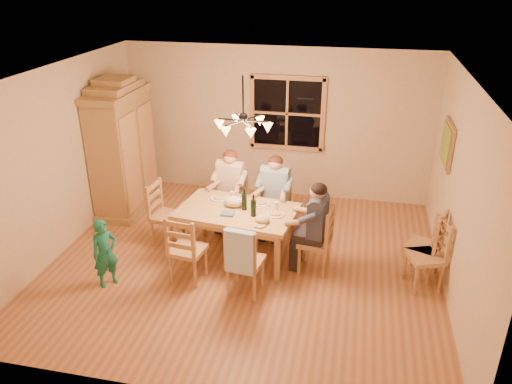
% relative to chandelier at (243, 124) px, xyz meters
% --- Properties ---
extents(floor, '(5.50, 5.50, 0.00)m').
position_rel_chandelier_xyz_m(floor, '(0.00, 0.00, -2.08)').
color(floor, '#986037').
rests_on(floor, ground).
extents(ceiling, '(5.50, 5.00, 0.02)m').
position_rel_chandelier_xyz_m(ceiling, '(0.00, 0.00, 0.62)').
color(ceiling, white).
rests_on(ceiling, wall_back).
extents(wall_back, '(5.50, 0.02, 2.70)m').
position_rel_chandelier_xyz_m(wall_back, '(0.00, 2.50, -0.73)').
color(wall_back, beige).
rests_on(wall_back, floor).
extents(wall_left, '(0.02, 5.00, 2.70)m').
position_rel_chandelier_xyz_m(wall_left, '(-2.75, 0.00, -0.73)').
color(wall_left, beige).
rests_on(wall_left, floor).
extents(wall_right, '(0.02, 5.00, 2.70)m').
position_rel_chandelier_xyz_m(wall_right, '(2.75, 0.00, -0.73)').
color(wall_right, beige).
rests_on(wall_right, floor).
extents(window, '(1.30, 0.06, 1.30)m').
position_rel_chandelier_xyz_m(window, '(0.20, 2.47, -0.53)').
color(window, black).
rests_on(window, wall_back).
extents(painting, '(0.06, 0.78, 0.64)m').
position_rel_chandelier_xyz_m(painting, '(2.71, 1.20, -0.48)').
color(painting, olive).
rests_on(painting, wall_right).
extents(chandelier, '(0.77, 0.68, 0.71)m').
position_rel_chandelier_xyz_m(chandelier, '(0.00, 0.00, 0.00)').
color(chandelier, black).
rests_on(chandelier, ceiling).
extents(armoire, '(0.66, 1.40, 2.30)m').
position_rel_chandelier_xyz_m(armoire, '(-2.42, 1.31, -1.02)').
color(armoire, olive).
rests_on(armoire, floor).
extents(dining_table, '(1.77, 1.21, 0.76)m').
position_rel_chandelier_xyz_m(dining_table, '(-0.15, 0.16, -1.42)').
color(dining_table, tan).
rests_on(dining_table, floor).
extents(chair_far_left, '(0.49, 0.47, 0.99)m').
position_rel_chandelier_xyz_m(chair_far_left, '(-0.46, 0.99, -1.77)').
color(chair_far_left, tan).
rests_on(chair_far_left, floor).
extents(chair_far_right, '(0.49, 0.47, 0.99)m').
position_rel_chandelier_xyz_m(chair_far_right, '(0.27, 0.90, -1.77)').
color(chair_far_right, tan).
rests_on(chair_far_right, floor).
extents(chair_near_left, '(0.49, 0.47, 0.99)m').
position_rel_chandelier_xyz_m(chair_near_left, '(-0.65, -0.56, -1.77)').
color(chair_near_left, tan).
rests_on(chair_near_left, floor).
extents(chair_near_right, '(0.49, 0.47, 0.99)m').
position_rel_chandelier_xyz_m(chair_near_right, '(0.17, -0.66, -1.77)').
color(chair_near_right, tan).
rests_on(chair_near_right, floor).
extents(chair_end_left, '(0.47, 0.49, 0.99)m').
position_rel_chandelier_xyz_m(chair_end_left, '(-1.29, 0.31, -1.77)').
color(chair_end_left, tan).
rests_on(chair_end_left, floor).
extents(chair_end_right, '(0.47, 0.49, 0.99)m').
position_rel_chandelier_xyz_m(chair_end_right, '(1.00, 0.02, -1.77)').
color(chair_end_right, tan).
rests_on(chair_end_right, floor).
extents(adult_woman, '(0.43, 0.46, 0.87)m').
position_rel_chandelier_xyz_m(adult_woman, '(-0.46, 0.99, -1.24)').
color(adult_woman, beige).
rests_on(adult_woman, floor).
extents(adult_plaid_man, '(0.43, 0.46, 0.87)m').
position_rel_chandelier_xyz_m(adult_plaid_man, '(0.27, 0.90, -1.24)').
color(adult_plaid_man, '#2F6383').
rests_on(adult_plaid_man, floor).
extents(adult_slate_man, '(0.46, 0.43, 0.87)m').
position_rel_chandelier_xyz_m(adult_slate_man, '(1.00, 0.02, -1.24)').
color(adult_slate_man, '#3A425D').
rests_on(adult_slate_man, floor).
extents(towel, '(0.39, 0.15, 0.58)m').
position_rel_chandelier_xyz_m(towel, '(0.14, -0.85, -1.38)').
color(towel, '#B4D5F4').
rests_on(towel, chair_near_right).
extents(wine_bottle_a, '(0.08, 0.08, 0.33)m').
position_rel_chandelier_xyz_m(wine_bottle_a, '(-0.04, 0.18, -1.15)').
color(wine_bottle_a, black).
rests_on(wine_bottle_a, dining_table).
extents(wine_bottle_b, '(0.08, 0.08, 0.33)m').
position_rel_chandelier_xyz_m(wine_bottle_b, '(0.13, 0.02, -1.15)').
color(wine_bottle_b, black).
rests_on(wine_bottle_b, dining_table).
extents(plate_woman, '(0.26, 0.26, 0.02)m').
position_rel_chandelier_xyz_m(plate_woman, '(-0.49, 0.45, -1.31)').
color(plate_woman, white).
rests_on(plate_woman, dining_table).
extents(plate_plaid, '(0.26, 0.26, 0.02)m').
position_rel_chandelier_xyz_m(plate_plaid, '(0.15, 0.42, -1.31)').
color(plate_plaid, white).
rests_on(plate_plaid, dining_table).
extents(plate_slate, '(0.26, 0.26, 0.02)m').
position_rel_chandelier_xyz_m(plate_slate, '(0.42, 0.11, -1.31)').
color(plate_slate, white).
rests_on(plate_slate, dining_table).
extents(wine_glass_a, '(0.06, 0.06, 0.14)m').
position_rel_chandelier_xyz_m(wine_glass_a, '(-0.28, 0.44, -1.25)').
color(wine_glass_a, silver).
rests_on(wine_glass_a, dining_table).
extents(wine_glass_b, '(0.06, 0.06, 0.14)m').
position_rel_chandelier_xyz_m(wine_glass_b, '(0.41, 0.23, -1.25)').
color(wine_glass_b, silver).
rests_on(wine_glass_b, dining_table).
extents(cap, '(0.20, 0.20, 0.11)m').
position_rel_chandelier_xyz_m(cap, '(0.29, -0.14, -1.26)').
color(cap, '#C5BB83').
rests_on(cap, dining_table).
extents(napkin, '(0.20, 0.16, 0.03)m').
position_rel_chandelier_xyz_m(napkin, '(-0.23, -0.02, -1.30)').
color(napkin, slate).
rests_on(napkin, dining_table).
extents(cloth_bundle, '(0.28, 0.22, 0.15)m').
position_rel_chandelier_xyz_m(cloth_bundle, '(-0.22, 0.25, -1.24)').
color(cloth_bundle, beige).
rests_on(cloth_bundle, dining_table).
extents(child, '(0.40, 0.42, 0.96)m').
position_rel_chandelier_xyz_m(child, '(-1.67, -0.91, -1.60)').
color(child, '#1B7D65').
rests_on(child, floor).
extents(chair_spare_front, '(0.54, 0.55, 0.99)m').
position_rel_chandelier_xyz_m(chair_spare_front, '(2.45, -0.07, -1.77)').
color(chair_spare_front, tan).
rests_on(chair_spare_front, floor).
extents(chair_spare_back, '(0.56, 0.57, 0.99)m').
position_rel_chandelier_xyz_m(chair_spare_back, '(2.45, 0.19, -1.77)').
color(chair_spare_back, tan).
rests_on(chair_spare_back, floor).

